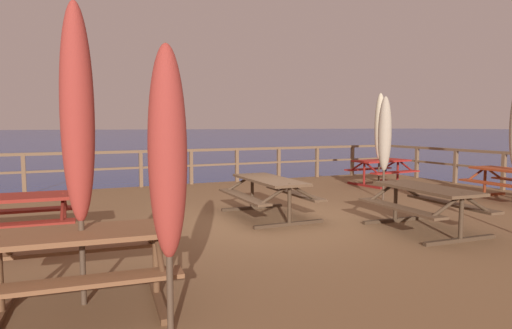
# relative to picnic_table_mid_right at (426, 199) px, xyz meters

# --- Properties ---
(ground_plane) EXTENTS (600.00, 600.00, 0.00)m
(ground_plane) POSITION_rel_picnic_table_mid_right_xyz_m (-1.95, 1.83, -1.31)
(ground_plane) COLOR navy
(wooden_deck) EXTENTS (15.51, 11.60, 0.76)m
(wooden_deck) POSITION_rel_picnic_table_mid_right_xyz_m (-1.95, 1.83, -0.94)
(wooden_deck) COLOR brown
(wooden_deck) RESTS_ON ground
(railing_waterside_far) EXTENTS (15.31, 0.10, 1.09)m
(railing_waterside_far) POSITION_rel_picnic_table_mid_right_xyz_m (-1.95, 7.48, 0.18)
(railing_waterside_far) COLOR brown
(railing_waterside_far) RESTS_ON wooden_deck
(picnic_table_mid_right) EXTENTS (1.52, 2.00, 0.78)m
(picnic_table_mid_right) POSITION_rel_picnic_table_mid_right_xyz_m (0.00, 0.00, 0.00)
(picnic_table_mid_right) COLOR brown
(picnic_table_mid_right) RESTS_ON wooden_deck
(picnic_table_mid_left) EXTENTS (1.93, 1.56, 0.78)m
(picnic_table_mid_left) POSITION_rel_picnic_table_mid_right_xyz_m (-5.52, -0.93, -0.00)
(picnic_table_mid_left) COLOR brown
(picnic_table_mid_left) RESTS_ON wooden_deck
(picnic_table_front_left) EXTENTS (1.86, 1.53, 0.78)m
(picnic_table_front_left) POSITION_rel_picnic_table_mid_right_xyz_m (3.30, 4.93, -0.00)
(picnic_table_front_left) COLOR maroon
(picnic_table_front_left) RESTS_ON wooden_deck
(picnic_table_mid_centre) EXTENTS (1.44, 2.11, 0.78)m
(picnic_table_mid_centre) POSITION_rel_picnic_table_mid_right_xyz_m (-1.91, 2.17, 0.00)
(picnic_table_mid_centre) COLOR brown
(picnic_table_mid_centre) RESTS_ON wooden_deck
(patio_umbrella_short_mid) EXTENTS (0.32, 0.32, 3.00)m
(patio_umbrella_short_mid) POSITION_rel_picnic_table_mid_right_xyz_m (-5.51, -0.87, 1.35)
(patio_umbrella_short_mid) COLOR #4C3828
(patio_umbrella_short_mid) RESTS_ON wooden_deck
(patio_umbrella_short_front) EXTENTS (0.32, 0.32, 2.48)m
(patio_umbrella_short_front) POSITION_rel_picnic_table_mid_right_xyz_m (-4.88, -1.92, 1.01)
(patio_umbrella_short_front) COLOR #4C3828
(patio_umbrella_short_front) RESTS_ON wooden_deck
(patio_umbrella_tall_mid_right) EXTENTS (0.32, 0.32, 2.79)m
(patio_umbrella_tall_mid_right) POSITION_rel_picnic_table_mid_right_xyz_m (3.24, 4.99, 1.21)
(patio_umbrella_tall_mid_right) COLOR #4C3828
(patio_umbrella_tall_mid_right) RESTS_ON wooden_deck
(patio_umbrella_short_back) EXTENTS (0.32, 0.32, 2.51)m
(patio_umbrella_short_back) POSITION_rel_picnic_table_mid_right_xyz_m (1.52, 2.79, 1.04)
(patio_umbrella_short_back) COLOR #4C3828
(patio_umbrella_short_back) RESTS_ON wooden_deck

